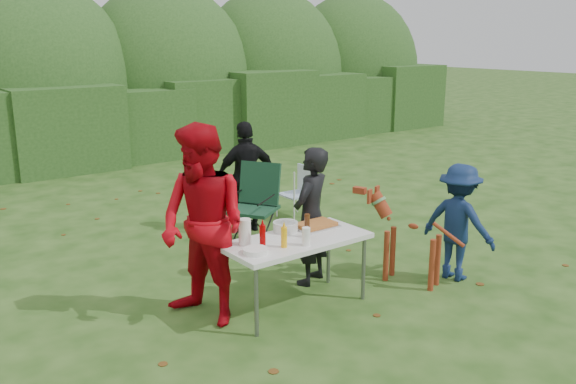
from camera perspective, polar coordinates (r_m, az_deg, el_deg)
ground at (r=6.66m, az=1.78°, el=-9.59°), size 80.00×80.00×0.00m
hedge_row at (r=13.41m, az=-20.34°, el=5.61°), size 22.00×1.40×1.70m
shrub_backdrop at (r=14.86m, az=-22.47°, el=9.12°), size 20.00×2.60×3.20m
folding_table at (r=6.13m, az=0.76°, el=-4.84°), size 1.50×0.70×0.74m
person_cook at (r=6.73m, az=2.17°, el=-2.28°), size 0.67×0.57×1.55m
person_red_jacket at (r=5.82m, az=-7.94°, el=-3.13°), size 0.96×1.10×1.94m
person_black_puffy at (r=8.56m, az=-3.88°, el=1.42°), size 0.98×0.59×1.56m
child at (r=7.13m, az=15.66°, el=-2.74°), size 0.64×0.94×1.34m
dog at (r=6.93m, az=11.58°, el=-4.42°), size 0.77×1.15×1.01m
camping_chair at (r=8.04m, az=-3.30°, el=-1.23°), size 0.93×0.93×1.08m
lawn_chair at (r=9.25m, az=0.73°, el=-0.02°), size 0.48×0.48×0.80m
food_tray at (r=6.45m, az=2.64°, el=-3.26°), size 0.45×0.30×0.02m
focaccia_bread at (r=6.44m, az=2.64°, el=-3.02°), size 0.40×0.26×0.04m
mustard_bottle at (r=5.83m, az=-0.37°, el=-4.26°), size 0.06×0.06×0.20m
ketchup_bottle at (r=5.84m, az=-2.39°, el=-4.15°), size 0.06×0.06×0.22m
beer_bottle at (r=6.13m, az=1.80°, el=-3.15°), size 0.06×0.06×0.24m
paper_towel_roll at (r=5.91m, az=-4.07°, el=-3.75°), size 0.12×0.12×0.26m
cup_stack at (r=5.89m, az=1.71°, el=-4.19°), size 0.08×0.08×0.18m
pasta_bowl at (r=6.32m, az=-0.24°, el=-3.26°), size 0.26×0.26×0.10m
plate_stack at (r=5.70m, az=-3.05°, el=-5.53°), size 0.24×0.24×0.05m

